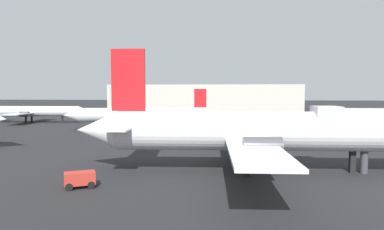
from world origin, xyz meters
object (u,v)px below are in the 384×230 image
object	(u,v)px
baggage_cart	(80,179)
airplane_far_right	(32,111)
airplane_at_gate	(256,131)
airplane_far_left	(144,115)

from	to	relation	value
baggage_cart	airplane_far_right	bearing A→B (deg)	96.63
airplane_at_gate	baggage_cart	world-z (taller)	airplane_at_gate
airplane_far_left	baggage_cart	size ratio (longest dim) A/B	11.25
airplane_at_gate	airplane_far_right	bearing A→B (deg)	133.81
airplane_far_left	baggage_cart	bearing A→B (deg)	83.90
airplane_at_gate	baggage_cart	bearing A→B (deg)	-156.12
airplane_at_gate	baggage_cart	xyz separation A→B (m)	(-14.69, -7.33, -3.22)
airplane_far_right	airplane_at_gate	bearing A→B (deg)	-47.18
airplane_far_right	baggage_cart	xyz separation A→B (m)	(36.18, -55.66, -2.15)
airplane_at_gate	airplane_far_left	bearing A→B (deg)	116.47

